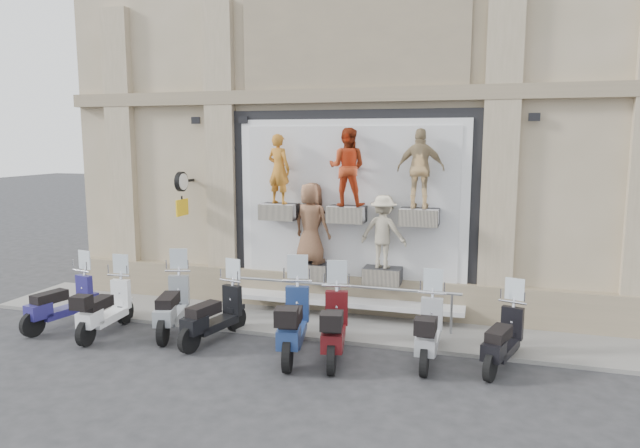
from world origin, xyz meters
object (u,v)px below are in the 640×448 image
(scooter_a, at_px, (61,292))
(scooter_e, at_px, (293,309))
(scooter_d, at_px, (213,303))
(scooter_h, at_px, (504,327))
(scooter_b, at_px, (105,297))
(scooter_c, at_px, (172,294))
(scooter_g, at_px, (429,319))
(scooter_f, at_px, (335,313))
(guard_rail, at_px, (339,305))
(clock_sign_bracket, at_px, (182,188))

(scooter_a, xyz_separation_m, scooter_e, (5.17, -0.09, 0.10))
(scooter_d, distance_m, scooter_h, 5.37)
(scooter_b, height_order, scooter_c, scooter_c)
(scooter_b, bearing_deg, scooter_g, -0.30)
(scooter_a, height_order, scooter_c, scooter_c)
(scooter_f, distance_m, scooter_g, 1.68)
(scooter_a, height_order, scooter_b, scooter_a)
(scooter_g, bearing_deg, scooter_d, -177.67)
(scooter_f, xyz_separation_m, scooter_h, (2.90, 0.38, -0.09))
(guard_rail, height_order, scooter_e, scooter_e)
(scooter_d, distance_m, scooter_f, 2.47)
(scooter_e, bearing_deg, scooter_f, -5.48)
(scooter_d, bearing_deg, clock_sign_bracket, 144.74)
(scooter_g, bearing_deg, scooter_b, -176.69)
(scooter_b, xyz_separation_m, scooter_c, (1.24, 0.46, 0.05))
(scooter_d, relative_size, scooter_e, 0.89)
(scooter_g, relative_size, scooter_h, 1.05)
(scooter_f, bearing_deg, scooter_a, 168.61)
(scooter_h, bearing_deg, scooter_g, -160.66)
(scooter_a, relative_size, scooter_f, 0.93)
(scooter_c, distance_m, scooter_h, 6.42)
(scooter_a, relative_size, scooter_b, 1.00)
(scooter_c, relative_size, scooter_f, 0.98)
(guard_rail, bearing_deg, scooter_e, -102.84)
(clock_sign_bracket, xyz_separation_m, scooter_d, (1.79, -2.03, -2.03))
(scooter_a, bearing_deg, guard_rail, 29.27)
(clock_sign_bracket, height_order, scooter_e, clock_sign_bracket)
(scooter_a, distance_m, scooter_d, 3.46)
(scooter_b, xyz_separation_m, scooter_f, (4.76, 0.11, 0.06))
(guard_rail, relative_size, clock_sign_bracket, 4.96)
(clock_sign_bracket, xyz_separation_m, scooter_g, (5.90, -1.82, -2.03))
(scooter_d, distance_m, scooter_g, 4.11)
(guard_rail, height_order, scooter_a, scooter_a)
(scooter_h, bearing_deg, scooter_d, -160.02)
(clock_sign_bracket, xyz_separation_m, scooter_c, (0.73, -1.79, -1.99))
(scooter_c, relative_size, scooter_d, 1.05)
(scooter_b, xyz_separation_m, scooter_d, (2.29, 0.23, 0.01))
(guard_rail, bearing_deg, scooter_f, -78.16)
(scooter_a, bearing_deg, scooter_f, 12.47)
(clock_sign_bracket, height_order, scooter_g, clock_sign_bracket)
(scooter_d, height_order, scooter_f, scooter_f)
(clock_sign_bracket, relative_size, scooter_f, 0.50)
(scooter_h, bearing_deg, guard_rail, 175.37)
(scooter_d, bearing_deg, scooter_g, 16.39)
(scooter_e, distance_m, scooter_f, 0.76)
(scooter_b, distance_m, scooter_c, 1.32)
(guard_rail, relative_size, scooter_e, 2.37)
(scooter_c, relative_size, scooter_h, 1.10)
(clock_sign_bracket, bearing_deg, guard_rail, -6.84)
(guard_rail, xyz_separation_m, scooter_h, (3.25, -1.30, 0.27))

